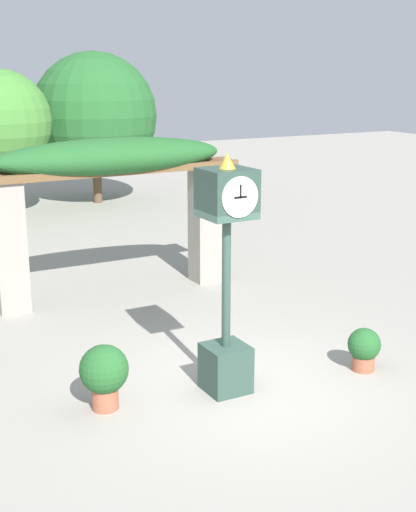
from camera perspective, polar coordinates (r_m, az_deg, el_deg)
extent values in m
plane|color=gray|center=(9.97, 2.82, -10.48)|extent=(60.00, 60.00, 0.00)
cube|color=#2D473D|center=(9.76, 1.42, -8.93)|extent=(0.56, 0.56, 0.65)
cylinder|color=#2D473D|center=(9.35, 1.47, -2.28)|extent=(0.12, 0.12, 1.72)
cylinder|color=gold|center=(9.13, 1.50, 2.99)|extent=(0.19, 0.19, 0.04)
cube|color=#2D473D|center=(9.07, 1.52, 5.05)|extent=(0.63, 0.63, 0.63)
cylinder|color=beige|center=(8.79, 2.58, 4.73)|extent=(0.51, 0.02, 0.51)
cylinder|color=beige|center=(9.34, 0.52, 5.35)|extent=(0.51, 0.02, 0.51)
cube|color=black|center=(8.78, 2.62, 4.72)|extent=(0.18, 0.01, 0.02)
cube|color=black|center=(8.77, 2.63, 5.21)|extent=(0.02, 0.01, 0.16)
cone|color=gold|center=(9.01, 1.54, 7.64)|extent=(0.22, 0.22, 0.20)
cube|color=gray|center=(13.08, -15.62, 0.65)|extent=(0.54, 0.54, 2.35)
cube|color=gray|center=(14.44, -0.20, 2.52)|extent=(0.54, 0.54, 2.35)
cube|color=brown|center=(13.16, -7.29, 6.69)|extent=(5.09, 0.12, 0.14)
cube|color=brown|center=(13.41, -7.71, 6.83)|extent=(5.09, 0.12, 0.14)
cube|color=brown|center=(13.66, -8.12, 6.96)|extent=(5.09, 0.12, 0.14)
ellipsoid|color=#235B28|center=(13.38, -7.75, 7.87)|extent=(4.45, 1.14, 0.70)
cylinder|color=#9E563D|center=(10.70, 12.30, -8.35)|extent=(0.33, 0.33, 0.22)
sphere|color=#235B28|center=(10.59, 12.39, -6.92)|extent=(0.48, 0.48, 0.48)
cylinder|color=#9E563D|center=(9.43, -8.23, -11.13)|extent=(0.35, 0.35, 0.31)
sphere|color=#235B28|center=(9.27, -8.32, -8.95)|extent=(0.64, 0.64, 0.64)
cylinder|color=brown|center=(21.42, -15.93, 5.25)|extent=(0.28, 0.28, 1.79)
sphere|color=#427F33|center=(21.20, -16.30, 10.33)|extent=(2.88, 2.88, 2.88)
cylinder|color=brown|center=(23.41, -8.85, 5.97)|extent=(0.28, 0.28, 1.42)
sphere|color=#235B28|center=(23.19, -9.05, 11.07)|extent=(3.94, 3.94, 3.94)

